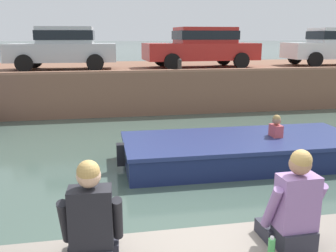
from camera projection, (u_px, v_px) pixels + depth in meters
ground_plane at (144, 159)px, 8.50m from camera, size 400.00×400.00×0.00m
far_quay_wall at (122, 84)px, 15.61m from camera, size 60.00×6.00×1.51m
far_wall_coping at (126, 71)px, 12.67m from camera, size 60.00×0.24×0.08m
motorboat_passing at (253, 150)px, 8.21m from camera, size 6.28×2.11×1.05m
car_left_inner_silver at (64, 46)px, 13.68m from camera, size 3.93×2.09×1.54m
car_centre_red at (202, 45)px, 14.62m from camera, size 4.44×2.14×1.54m
car_right_inner_white at (334, 45)px, 15.64m from camera, size 3.99×2.01×1.54m
mooring_bollard_mid at (180, 64)px, 13.08m from camera, size 0.15×0.15×0.44m
person_seated_left at (92, 224)px, 3.19m from camera, size 0.55×0.54×0.96m
person_seated_right at (293, 209)px, 3.47m from camera, size 0.54×0.53×0.96m
bottle_drink at (271, 248)px, 3.34m from camera, size 0.06×0.06×0.20m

